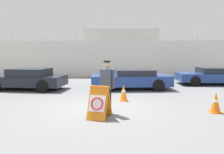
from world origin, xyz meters
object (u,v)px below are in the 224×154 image
(traffic_cone_mid, at_px, (216,103))
(parked_car_far_side, at_px, (213,76))
(barricade_sign, at_px, (99,102))
(parked_car_front_coupe, at_px, (27,79))
(parked_car_rear_sedan, at_px, (131,79))
(traffic_cone_near, at_px, (124,93))
(security_guard, at_px, (107,84))

(traffic_cone_mid, bearing_deg, parked_car_far_side, 67.64)
(barricade_sign, bearing_deg, parked_car_far_side, 63.44)
(parked_car_front_coupe, relative_size, parked_car_far_side, 0.99)
(parked_car_rear_sedan, bearing_deg, parked_car_far_side, -165.05)
(barricade_sign, xyz_separation_m, traffic_cone_mid, (4.04, 0.77, -0.16))
(traffic_cone_mid, xyz_separation_m, parked_car_front_coupe, (-8.67, 4.71, 0.26))
(parked_car_rear_sedan, bearing_deg, traffic_cone_near, 75.74)
(traffic_cone_near, bearing_deg, parked_car_far_side, 40.47)
(traffic_cone_near, height_order, parked_car_far_side, parked_car_far_side)
(traffic_cone_near, distance_m, parked_car_front_coupe, 6.19)
(barricade_sign, distance_m, parked_car_rear_sedan, 5.97)
(traffic_cone_near, xyz_separation_m, traffic_cone_mid, (3.19, -1.85, -0.00))
(traffic_cone_near, distance_m, parked_car_far_side, 8.01)
(barricade_sign, bearing_deg, traffic_cone_near, 87.06)
(security_guard, height_order, parked_car_far_side, security_guard)
(security_guard, relative_size, parked_car_front_coupe, 0.41)
(parked_car_far_side, bearing_deg, security_guard, 47.64)
(security_guard, height_order, parked_car_front_coupe, security_guard)
(traffic_cone_near, bearing_deg, parked_car_front_coupe, 152.37)
(barricade_sign, bearing_deg, parked_car_rear_sedan, 91.72)
(traffic_cone_mid, distance_m, parked_car_rear_sedan, 5.70)
(parked_car_front_coupe, xyz_separation_m, parked_car_far_side, (11.57, 2.33, -0.03))
(security_guard, distance_m, traffic_cone_mid, 3.88)
(parked_car_front_coupe, distance_m, parked_car_rear_sedan, 6.01)
(traffic_cone_near, bearing_deg, barricade_sign, -107.98)
(parked_car_front_coupe, bearing_deg, security_guard, 140.15)
(traffic_cone_near, height_order, parked_car_rear_sedan, parked_car_rear_sedan)
(barricade_sign, relative_size, traffic_cone_near, 1.43)
(traffic_cone_near, bearing_deg, parked_car_rear_sedan, 80.64)
(parked_car_rear_sedan, bearing_deg, parked_car_front_coupe, -1.84)
(parked_car_rear_sedan, bearing_deg, security_guard, 72.56)
(barricade_sign, height_order, traffic_cone_mid, barricade_sign)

